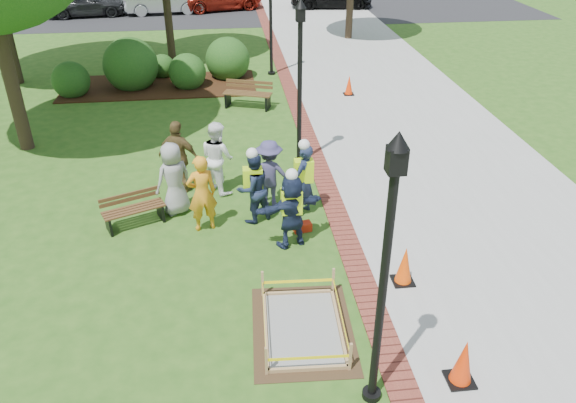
{
  "coord_description": "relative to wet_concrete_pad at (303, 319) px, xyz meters",
  "views": [
    {
      "loc": [
        -0.67,
        -8.6,
        6.69
      ],
      "look_at": [
        0.5,
        1.2,
        1.0
      ],
      "focal_mm": 35.0,
      "sensor_mm": 36.0,
      "label": 1
    }
  ],
  "objects": [
    {
      "name": "ground",
      "position": [
        -0.43,
        1.47,
        -0.23
      ],
      "size": [
        100.0,
        100.0,
        0.0
      ],
      "primitive_type": "plane",
      "color": "#285116",
      "rests_on": "ground"
    },
    {
      "name": "sidewalk",
      "position": [
        4.57,
        11.47,
        -0.22
      ],
      "size": [
        6.0,
        60.0,
        0.02
      ],
      "primitive_type": "cube",
      "color": "#9E9E99",
      "rests_on": "ground"
    },
    {
      "name": "brick_edging",
      "position": [
        1.32,
        11.47,
        -0.22
      ],
      "size": [
        0.5,
        60.0,
        0.03
      ],
      "primitive_type": "cube",
      "color": "maroon",
      "rests_on": "ground"
    },
    {
      "name": "mulch_bed",
      "position": [
        -3.43,
        13.47,
        -0.21
      ],
      "size": [
        7.0,
        3.0,
        0.05
      ],
      "primitive_type": "cube",
      "color": "#381E0F",
      "rests_on": "ground"
    },
    {
      "name": "parking_lot",
      "position": [
        -0.43,
        28.47,
        -0.23
      ],
      "size": [
        36.0,
        12.0,
        0.01
      ],
      "primitive_type": "cube",
      "color": "black",
      "rests_on": "ground"
    },
    {
      "name": "wet_concrete_pad",
      "position": [
        0.0,
        0.0,
        0.0
      ],
      "size": [
        1.81,
        2.38,
        0.55
      ],
      "color": "#47331E",
      "rests_on": "ground"
    },
    {
      "name": "bench_near",
      "position": [
        -3.22,
        3.75,
        -0.0
      ],
      "size": [
        1.41,
        0.93,
        0.73
      ],
      "color": "brown",
      "rests_on": "ground"
    },
    {
      "name": "bench_far",
      "position": [
        -0.32,
        10.86,
        0.04
      ],
      "size": [
        1.68,
        1.02,
        0.87
      ],
      "color": "brown",
      "rests_on": "ground"
    },
    {
      "name": "cone_front",
      "position": [
        2.23,
        -1.41,
        0.17
      ],
      "size": [
        0.42,
        0.42,
        0.83
      ],
      "color": "black",
      "rests_on": "ground"
    },
    {
      "name": "cone_back",
      "position": [
        2.08,
        1.06,
        0.15
      ],
      "size": [
        0.4,
        0.4,
        0.8
      ],
      "color": "black",
      "rests_on": "ground"
    },
    {
      "name": "cone_far",
      "position": [
        3.32,
        11.7,
        0.11
      ],
      "size": [
        0.36,
        0.36,
        0.7
      ],
      "color": "black",
      "rests_on": "ground"
    },
    {
      "name": "toolbox",
      "position": [
        0.43,
        3.09,
        -0.14
      ],
      "size": [
        0.43,
        0.29,
        0.2
      ],
      "primitive_type": "cube",
      "rotation": [
        0.0,
        0.0,
        0.19
      ],
      "color": "red",
      "rests_on": "ground"
    },
    {
      "name": "lamp_near",
      "position": [
        0.82,
        -1.53,
        2.25
      ],
      "size": [
        0.28,
        0.28,
        4.26
      ],
      "color": "black",
      "rests_on": "ground"
    },
    {
      "name": "lamp_mid",
      "position": [
        0.82,
        6.47,
        2.25
      ],
      "size": [
        0.28,
        0.28,
        4.26
      ],
      "color": "black",
      "rests_on": "ground"
    },
    {
      "name": "lamp_far",
      "position": [
        0.82,
        14.47,
        2.25
      ],
      "size": [
        0.28,
        0.28,
        4.26
      ],
      "color": "black",
      "rests_on": "ground"
    },
    {
      "name": "shrub_a",
      "position": [
        -6.4,
        12.79,
        -0.23
      ],
      "size": [
        1.31,
        1.31,
        1.31
      ],
      "primitive_type": "sphere",
      "color": "#134515",
      "rests_on": "ground"
    },
    {
      "name": "shrub_b",
      "position": [
        -4.39,
        13.46,
        -0.23
      ],
      "size": [
        1.97,
        1.97,
        1.97
      ],
      "primitive_type": "sphere",
      "color": "#134515",
      "rests_on": "ground"
    },
    {
      "name": "shrub_c",
      "position": [
        -2.38,
        13.22,
        -0.23
      ],
      "size": [
        1.35,
        1.35,
        1.35
      ],
      "primitive_type": "sphere",
      "color": "#134515",
      "rests_on": "ground"
    },
    {
      "name": "shrub_d",
      "position": [
        -0.88,
        14.22,
        -0.23
      ],
      "size": [
        1.68,
        1.68,
        1.68
      ],
      "primitive_type": "sphere",
      "color": "#134515",
      "rests_on": "ground"
    },
    {
      "name": "shrub_e",
      "position": [
        -3.39,
        14.63,
        -0.23
      ],
      "size": [
        0.94,
        0.94,
        0.94
      ],
      "primitive_type": "sphere",
      "color": "#134515",
      "rests_on": "ground"
    },
    {
      "name": "casual_person_a",
      "position": [
        -2.33,
        4.23,
        0.62
      ],
      "size": [
        0.65,
        0.59,
        1.71
      ],
      "color": "gray",
      "rests_on": "ground"
    },
    {
      "name": "casual_person_b",
      "position": [
        -1.69,
        3.43,
        0.64
      ],
      "size": [
        0.64,
        0.49,
        1.76
      ],
      "color": "orange",
      "rests_on": "ground"
    },
    {
      "name": "casual_person_c",
      "position": [
        -1.34,
        5.17,
        0.66
      ],
      "size": [
        0.64,
        0.68,
        1.78
      ],
      "color": "white",
      "rests_on": "ground"
    },
    {
      "name": "casual_person_d",
      "position": [
        -2.26,
        5.24,
        0.67
      ],
      "size": [
        0.68,
        0.58,
        1.82
      ],
      "color": "brown",
      "rests_on": "ground"
    },
    {
      "name": "casual_person_e",
      "position": [
        -0.17,
        4.27,
        0.59
      ],
      "size": [
        0.58,
        0.43,
        1.64
      ],
      "color": "#3D3863",
      "rests_on": "ground"
    },
    {
      "name": "hivis_worker_a",
      "position": [
        0.13,
        2.6,
        0.65
      ],
      "size": [
        0.6,
        0.49,
        1.77
      ],
      "color": "#1A2C44",
      "rests_on": "ground"
    },
    {
      "name": "hivis_worker_b",
      "position": [
        0.56,
        3.85,
        0.68
      ],
      "size": [
        0.6,
        0.64,
        1.83
      ],
      "color": "#1D234C",
      "rests_on": "ground"
    },
    {
      "name": "hivis_worker_c",
      "position": [
        -0.58,
        3.65,
        0.65
      ],
      "size": [
        0.62,
        0.54,
        1.78
      ],
      "color": "#17213D",
      "rests_on": "ground"
    },
    {
      "name": "parked_car_a",
      "position": [
        -8.44,
        26.35,
        -0.23
      ],
      "size": [
        2.73,
        5.08,
        1.58
      ],
      "primitive_type": "imported",
      "rotation": [
        0.0,
        0.0,
        1.7
      ],
      "color": "black",
      "rests_on": "ground"
    },
    {
      "name": "parked_car_b",
      "position": [
        -4.15,
        26.62,
        -0.23
      ],
      "size": [
        2.57,
        4.98,
        1.56
      ],
      "primitive_type": "imported",
      "rotation": [
        0.0,
        0.0,
        1.67
      ],
      "color": "#B5B4B9",
      "rests_on": "ground"
    },
    {
      "name": "parked_car_c",
      "position": [
        -0.88,
        27.39,
        -0.23
      ],
      "size": [
        2.92,
        4.64,
        1.4
      ],
      "primitive_type": "imported",
      "rotation": [
        0.0,
        0.0,
        1.83
      ],
      "color": "maroon",
      "rests_on": "ground"
    },
    {
      "name": "parked_car_d",
      "position": [
        5.57,
        27.21,
        -0.23
      ],
      "size": [
        2.48,
        4.83,
        1.52
      ],
      "primitive_type": "imported",
      "rotation": [
        0.0,
        0.0,
        1.47
      ],
      "color": "black",
      "rests_on": "ground"
    }
  ]
}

